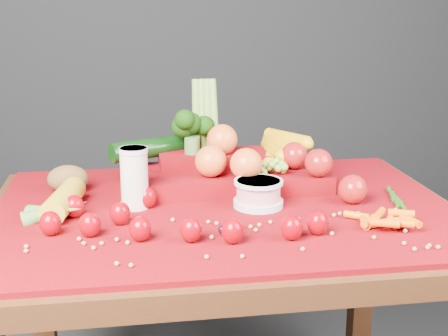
{
  "coord_description": "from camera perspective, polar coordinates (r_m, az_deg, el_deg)",
  "views": [
    {
      "loc": [
        -0.21,
        -1.35,
        1.24
      ],
      "look_at": [
        0.0,
        0.02,
        0.85
      ],
      "focal_mm": 50.0,
      "sensor_mm": 36.0,
      "label": 1
    }
  ],
  "objects": [
    {
      "name": "yogurt_bowl",
      "position": [
        1.44,
        3.16,
        -2.25
      ],
      "size": [
        0.12,
        0.12,
        0.06
      ],
      "rotation": [
        0.0,
        0.0,
        0.13
      ],
      "color": "silver",
      "rests_on": "red_cloth"
    },
    {
      "name": "baby_carrot_pile",
      "position": [
        1.38,
        14.46,
        -4.4
      ],
      "size": [
        0.18,
        0.17,
        0.03
      ],
      "primitive_type": null,
      "color": "#EA6108",
      "rests_on": "red_cloth"
    },
    {
      "name": "red_cloth",
      "position": [
        1.45,
        0.12,
        -3.79
      ],
      "size": [
        1.05,
        0.75,
        0.01
      ],
      "primitive_type": "cube",
      "color": "maroon",
      "rests_on": "table"
    },
    {
      "name": "milk_glass",
      "position": [
        1.44,
        -8.21,
        -0.71
      ],
      "size": [
        0.07,
        0.07,
        0.14
      ],
      "rotation": [
        0.0,
        0.0,
        -0.24
      ],
      "color": "silver",
      "rests_on": "red_cloth"
    },
    {
      "name": "strawberry_scatter",
      "position": [
        1.3,
        -5.52,
        -4.66
      ],
      "size": [
        0.58,
        0.28,
        0.06
      ],
      "color": "#95000D",
      "rests_on": "red_cloth"
    },
    {
      "name": "green_bean_pile",
      "position": [
        1.55,
        15.25,
        -2.63
      ],
      "size": [
        0.14,
        0.12,
        0.01
      ],
      "primitive_type": null,
      "color": "#205613",
      "rests_on": "red_cloth"
    },
    {
      "name": "potato",
      "position": [
        1.59,
        -14.08,
        -0.97
      ],
      "size": [
        0.1,
        0.07,
        0.07
      ],
      "primitive_type": "ellipsoid",
      "color": "brown",
      "rests_on": "red_cloth"
    },
    {
      "name": "dark_grape_cluster",
      "position": [
        1.29,
        0.8,
        -5.44
      ],
      "size": [
        0.06,
        0.05,
        0.03
      ],
      "primitive_type": null,
      "color": "black",
      "rests_on": "red_cloth"
    },
    {
      "name": "soybean_scatter",
      "position": [
        1.26,
        1.54,
        -6.31
      ],
      "size": [
        0.84,
        0.24,
        0.01
      ],
      "primitive_type": null,
      "color": "#B2884C",
      "rests_on": "red_cloth"
    },
    {
      "name": "table",
      "position": [
        1.49,
        0.12,
        -7.46
      ],
      "size": [
        1.1,
        0.8,
        0.75
      ],
      "color": "#381A0C",
      "rests_on": "ground"
    },
    {
      "name": "corn_ear",
      "position": [
        1.42,
        -14.95,
        -3.54
      ],
      "size": [
        0.21,
        0.25,
        0.06
      ],
      "rotation": [
        0.0,
        0.0,
        1.38
      ],
      "color": "gold",
      "rests_on": "red_cloth"
    },
    {
      "name": "produce_mound",
      "position": [
        1.58,
        0.49,
        0.39
      ],
      "size": [
        0.61,
        0.37,
        0.27
      ],
      "color": "maroon",
      "rests_on": "red_cloth"
    }
  ]
}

